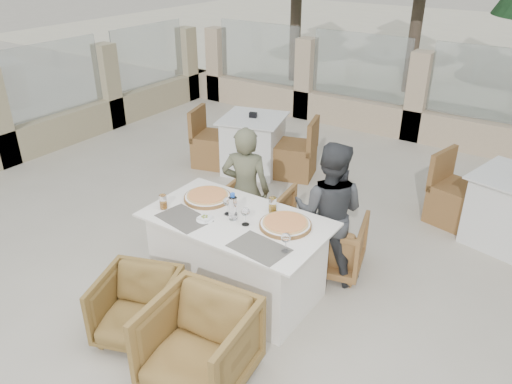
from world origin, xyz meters
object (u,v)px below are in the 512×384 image
Objects in this scene: wine_glass_centre at (228,205)px; pizza_right at (285,224)px; olive_dish at (205,218)px; armchair_near_right at (199,345)px; diner_left at (246,191)px; dining_table at (237,256)px; diner_right at (329,213)px; beer_glass_right at (273,205)px; beer_glass_left at (163,202)px; bg_table_a at (253,144)px; bg_table_b at (512,211)px; pizza_left at (207,196)px; armchair_near_left at (138,307)px; water_bottle at (233,206)px; wine_glass_near at (245,215)px; wine_glass_corner at (286,241)px; armchair_far_right at (332,243)px; armchair_far_left at (257,213)px.

pizza_right is at bearing 10.91° from wine_glass_centre.
armchair_near_right is (0.60, -0.83, -0.46)m from olive_dish.
olive_dish is at bearing 77.98° from diner_left.
armchair_near_right is at bearing -64.06° from wine_glass_centre.
dining_table is 0.92m from diner_right.
beer_glass_left is at bearing -149.83° from beer_glass_right.
bg_table_a is 1.00× the size of bg_table_b.
armchair_near_left is (0.11, -1.06, -0.52)m from pizza_left.
wine_glass_near is at bearing -6.35° from water_bottle.
wine_glass_corner is at bearing -15.35° from water_bottle.
armchair_far_right is 0.38× the size of bg_table_a.
pizza_left is 0.35m from wine_glass_centre.
pizza_left is 1.13m from diner_right.
armchair_far_left is (-0.98, 1.06, -0.55)m from wine_glass_corner.
wine_glass_centre is at bearing -118.18° from bg_table_b.
beer_glass_right is 0.85m from armchair_far_right.
bg_table_a is at bearing 111.99° from armchair_near_right.
wine_glass_corner is at bearing -17.83° from wine_glass_near.
bg_table_b is (1.89, 2.27, 0.00)m from dining_table.
diner_right reaches higher than armchair_near_left.
pizza_right is at bearing 28.90° from wine_glass_near.
diner_left reaches higher than dining_table.
diner_right reaches higher than armchair_far_left.
dining_table is 8.70× the size of wine_glass_centre.
dining_table is at bearing -163.73° from pizza_right.
bg_table_a is at bearing 88.43° from armchair_near_left.
dining_table is 11.41× the size of beer_glass_right.
wine_glass_near reaches higher than pizza_left.
diner_right reaches higher than water_bottle.
armchair_far_right is (0.35, 0.54, -0.56)m from beer_glass_right.
wine_glass_near reaches higher than bg_table_a.
beer_glass_left reaches higher than dining_table.
olive_dish reaches higher than armchair_far_left.
water_bottle is at bearing 50.77° from armchair_near_left.
water_bottle is 2.77m from bg_table_a.
beer_glass_left is at bearing 136.32° from armchair_near_right.
pizza_right reaches higher than olive_dish.
diner_left is at bearing 71.07° from armchair_near_left.
water_bottle is 1.90× the size of beer_glass_left.
beer_glass_right is 1.38m from armchair_near_right.
beer_glass_left is (-1.26, -0.02, -0.03)m from wine_glass_corner.
wine_glass_near is 0.36m from olive_dish.
armchair_near_right is at bearing -81.36° from beer_glass_right.
diner_left is 2.79m from bg_table_b.
wine_glass_near is 0.25× the size of armchair_near_right.
wine_glass_corner is 1.30m from diner_left.
armchair_far_right is at bearing -119.32° from bg_table_b.
armchair_near_left is 0.38× the size of bg_table_b.
water_bottle reaches higher than pizza_right.
pizza_left is 1.74× the size of water_bottle.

